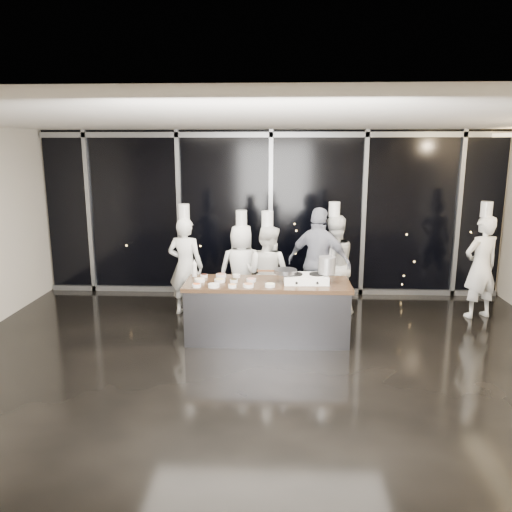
{
  "coord_description": "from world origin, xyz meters",
  "views": [
    {
      "loc": [
        0.17,
        -6.28,
        2.86
      ],
      "look_at": [
        -0.18,
        1.2,
        1.23
      ],
      "focal_mm": 35.0,
      "sensor_mm": 36.0,
      "label": 1
    }
  ],
  "objects_px": {
    "stock_pot": "(327,265)",
    "demo_counter": "(267,311)",
    "chef_center": "(267,273)",
    "chef_far_left": "(186,265)",
    "chef_right": "(332,265)",
    "stove": "(306,278)",
    "frying_pan": "(285,271)",
    "chef_left": "(242,269)",
    "chef_side": "(481,266)",
    "guest": "(319,263)"
  },
  "relations": [
    {
      "from": "stock_pot",
      "to": "demo_counter",
      "type": "bearing_deg",
      "value": -179.27
    },
    {
      "from": "chef_center",
      "to": "demo_counter",
      "type": "bearing_deg",
      "value": 116.59
    },
    {
      "from": "chef_far_left",
      "to": "chef_right",
      "type": "distance_m",
      "value": 2.54
    },
    {
      "from": "stove",
      "to": "frying_pan",
      "type": "relative_size",
      "value": 1.11
    },
    {
      "from": "chef_far_left",
      "to": "chef_left",
      "type": "xyz_separation_m",
      "value": [
        0.97,
        0.0,
        -0.06
      ]
    },
    {
      "from": "chef_far_left",
      "to": "chef_right",
      "type": "xyz_separation_m",
      "value": [
        2.54,
        0.15,
        0.01
      ]
    },
    {
      "from": "chef_left",
      "to": "chef_right",
      "type": "distance_m",
      "value": 1.58
    },
    {
      "from": "chef_right",
      "to": "chef_far_left",
      "type": "bearing_deg",
      "value": -18.84
    },
    {
      "from": "chef_right",
      "to": "chef_side",
      "type": "relative_size",
      "value": 0.99
    },
    {
      "from": "stock_pot",
      "to": "chef_left",
      "type": "relative_size",
      "value": 0.14
    },
    {
      "from": "guest",
      "to": "chef_side",
      "type": "height_order",
      "value": "chef_side"
    },
    {
      "from": "frying_pan",
      "to": "chef_right",
      "type": "height_order",
      "value": "chef_right"
    },
    {
      "from": "stove",
      "to": "chef_left",
      "type": "bearing_deg",
      "value": 130.42
    },
    {
      "from": "chef_far_left",
      "to": "chef_center",
      "type": "distance_m",
      "value": 1.45
    },
    {
      "from": "demo_counter",
      "to": "chef_center",
      "type": "distance_m",
      "value": 0.93
    },
    {
      "from": "frying_pan",
      "to": "chef_side",
      "type": "xyz_separation_m",
      "value": [
        3.33,
        1.2,
        -0.17
      ]
    },
    {
      "from": "frying_pan",
      "to": "chef_center",
      "type": "distance_m",
      "value": 0.92
    },
    {
      "from": "frying_pan",
      "to": "chef_side",
      "type": "height_order",
      "value": "chef_side"
    },
    {
      "from": "demo_counter",
      "to": "chef_far_left",
      "type": "bearing_deg",
      "value": 141.99
    },
    {
      "from": "stock_pot",
      "to": "chef_right",
      "type": "distance_m",
      "value": 1.31
    },
    {
      "from": "chef_far_left",
      "to": "chef_left",
      "type": "bearing_deg",
      "value": -169.56
    },
    {
      "from": "demo_counter",
      "to": "chef_side",
      "type": "xyz_separation_m",
      "value": [
        3.59,
        1.2,
        0.45
      ]
    },
    {
      "from": "guest",
      "to": "chef_right",
      "type": "bearing_deg",
      "value": -119.55
    },
    {
      "from": "stove",
      "to": "chef_far_left",
      "type": "bearing_deg",
      "value": 148.57
    },
    {
      "from": "demo_counter",
      "to": "chef_left",
      "type": "xyz_separation_m",
      "value": [
        -0.47,
        1.13,
        0.36
      ]
    },
    {
      "from": "demo_counter",
      "to": "guest",
      "type": "height_order",
      "value": "guest"
    },
    {
      "from": "chef_far_left",
      "to": "chef_side",
      "type": "xyz_separation_m",
      "value": [
        5.03,
        0.08,
        0.03
      ]
    },
    {
      "from": "demo_counter",
      "to": "chef_center",
      "type": "relative_size",
      "value": 1.32
    },
    {
      "from": "stock_pot",
      "to": "chef_far_left",
      "type": "distance_m",
      "value": 2.59
    },
    {
      "from": "chef_side",
      "to": "chef_far_left",
      "type": "bearing_deg",
      "value": -19.14
    },
    {
      "from": "guest",
      "to": "chef_side",
      "type": "xyz_separation_m",
      "value": [
        2.75,
        0.11,
        -0.05
      ]
    },
    {
      "from": "stove",
      "to": "guest",
      "type": "distance_m",
      "value": 1.13
    },
    {
      "from": "demo_counter",
      "to": "stove",
      "type": "bearing_deg",
      "value": 0.03
    },
    {
      "from": "frying_pan",
      "to": "guest",
      "type": "distance_m",
      "value": 1.24
    },
    {
      "from": "demo_counter",
      "to": "stove",
      "type": "height_order",
      "value": "stove"
    },
    {
      "from": "chef_left",
      "to": "chef_right",
      "type": "height_order",
      "value": "chef_right"
    },
    {
      "from": "chef_far_left",
      "to": "chef_left",
      "type": "relative_size",
      "value": 1.06
    },
    {
      "from": "chef_right",
      "to": "stove",
      "type": "bearing_deg",
      "value": 45.29
    },
    {
      "from": "stock_pot",
      "to": "chef_side",
      "type": "xyz_separation_m",
      "value": [
        2.71,
        1.19,
        -0.26
      ]
    },
    {
      "from": "demo_counter",
      "to": "frying_pan",
      "type": "relative_size",
      "value": 4.12
    },
    {
      "from": "demo_counter",
      "to": "guest",
      "type": "distance_m",
      "value": 1.47
    },
    {
      "from": "frying_pan",
      "to": "chef_center",
      "type": "relative_size",
      "value": 0.32
    },
    {
      "from": "stock_pot",
      "to": "chef_center",
      "type": "height_order",
      "value": "chef_center"
    },
    {
      "from": "stove",
      "to": "guest",
      "type": "bearing_deg",
      "value": 73.51
    },
    {
      "from": "demo_counter",
      "to": "stock_pot",
      "type": "relative_size",
      "value": 9.77
    },
    {
      "from": "frying_pan",
      "to": "chef_side",
      "type": "distance_m",
      "value": 3.55
    },
    {
      "from": "chef_center",
      "to": "chef_side",
      "type": "distance_m",
      "value": 3.64
    },
    {
      "from": "stove",
      "to": "chef_side",
      "type": "relative_size",
      "value": 0.33
    },
    {
      "from": "guest",
      "to": "chef_far_left",
      "type": "bearing_deg",
      "value": 23.5
    },
    {
      "from": "chef_far_left",
      "to": "chef_side",
      "type": "distance_m",
      "value": 5.03
    }
  ]
}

